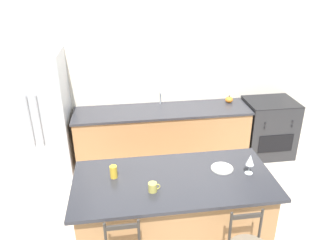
{
  "coord_description": "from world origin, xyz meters",
  "views": [
    {
      "loc": [
        -0.59,
        -4.16,
        2.83
      ],
      "look_at": [
        -0.05,
        -0.56,
        1.16
      ],
      "focal_mm": 35.0,
      "sensor_mm": 36.0,
      "label": 1
    }
  ],
  "objects_px": {
    "coffee_mug": "(153,187)",
    "dinner_plate": "(222,168)",
    "pumpkin_decoration": "(229,100)",
    "tumbler_cup": "(114,172)",
    "oven_range": "(268,128)",
    "refrigerator": "(42,116)",
    "wine_glass": "(250,160)"
  },
  "relations": [
    {
      "from": "dinner_plate",
      "to": "wine_glass",
      "type": "height_order",
      "value": "wine_glass"
    },
    {
      "from": "coffee_mug",
      "to": "tumbler_cup",
      "type": "xyz_separation_m",
      "value": [
        -0.36,
        0.28,
        0.02
      ]
    },
    {
      "from": "wine_glass",
      "to": "pumpkin_decoration",
      "type": "bearing_deg",
      "value": 77.28
    },
    {
      "from": "coffee_mug",
      "to": "dinner_plate",
      "type": "bearing_deg",
      "value": 19.71
    },
    {
      "from": "refrigerator",
      "to": "dinner_plate",
      "type": "bearing_deg",
      "value": -39.33
    },
    {
      "from": "refrigerator",
      "to": "oven_range",
      "type": "distance_m",
      "value": 3.52
    },
    {
      "from": "refrigerator",
      "to": "dinner_plate",
      "type": "xyz_separation_m",
      "value": [
        2.13,
        -1.75,
        0.04
      ]
    },
    {
      "from": "dinner_plate",
      "to": "tumbler_cup",
      "type": "xyz_separation_m",
      "value": [
        -1.11,
        0.01,
        0.06
      ]
    },
    {
      "from": "pumpkin_decoration",
      "to": "oven_range",
      "type": "bearing_deg",
      "value": -11.39
    },
    {
      "from": "coffee_mug",
      "to": "oven_range",
      "type": "bearing_deg",
      "value": 44.28
    },
    {
      "from": "dinner_plate",
      "to": "coffee_mug",
      "type": "bearing_deg",
      "value": -160.29
    },
    {
      "from": "refrigerator",
      "to": "tumbler_cup",
      "type": "relative_size",
      "value": 14.43
    },
    {
      "from": "refrigerator",
      "to": "pumpkin_decoration",
      "type": "distance_m",
      "value": 2.84
    },
    {
      "from": "wine_glass",
      "to": "coffee_mug",
      "type": "relative_size",
      "value": 1.87
    },
    {
      "from": "oven_range",
      "to": "dinner_plate",
      "type": "relative_size",
      "value": 4.09
    },
    {
      "from": "oven_range",
      "to": "wine_glass",
      "type": "height_order",
      "value": "wine_glass"
    },
    {
      "from": "wine_glass",
      "to": "pumpkin_decoration",
      "type": "relative_size",
      "value": 1.76
    },
    {
      "from": "refrigerator",
      "to": "wine_glass",
      "type": "bearing_deg",
      "value": -38.07
    },
    {
      "from": "tumbler_cup",
      "to": "pumpkin_decoration",
      "type": "bearing_deg",
      "value": 46.49
    },
    {
      "from": "wine_glass",
      "to": "tumbler_cup",
      "type": "relative_size",
      "value": 1.66
    },
    {
      "from": "oven_range",
      "to": "wine_glass",
      "type": "bearing_deg",
      "value": -120.38
    },
    {
      "from": "oven_range",
      "to": "coffee_mug",
      "type": "distance_m",
      "value": 2.99
    },
    {
      "from": "tumbler_cup",
      "to": "wine_glass",
      "type": "bearing_deg",
      "value": -5.32
    },
    {
      "from": "refrigerator",
      "to": "tumbler_cup",
      "type": "bearing_deg",
      "value": -59.42
    },
    {
      "from": "wine_glass",
      "to": "pumpkin_decoration",
      "type": "height_order",
      "value": "wine_glass"
    },
    {
      "from": "coffee_mug",
      "to": "pumpkin_decoration",
      "type": "height_order",
      "value": "coffee_mug"
    },
    {
      "from": "pumpkin_decoration",
      "to": "tumbler_cup",
      "type": "bearing_deg",
      "value": -133.51
    },
    {
      "from": "oven_range",
      "to": "pumpkin_decoration",
      "type": "height_order",
      "value": "pumpkin_decoration"
    },
    {
      "from": "pumpkin_decoration",
      "to": "coffee_mug",
      "type": "bearing_deg",
      "value": -123.56
    },
    {
      "from": "coffee_mug",
      "to": "refrigerator",
      "type": "bearing_deg",
      "value": 124.53
    },
    {
      "from": "oven_range",
      "to": "coffee_mug",
      "type": "bearing_deg",
      "value": -135.72
    },
    {
      "from": "oven_range",
      "to": "tumbler_cup",
      "type": "height_order",
      "value": "tumbler_cup"
    }
  ]
}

